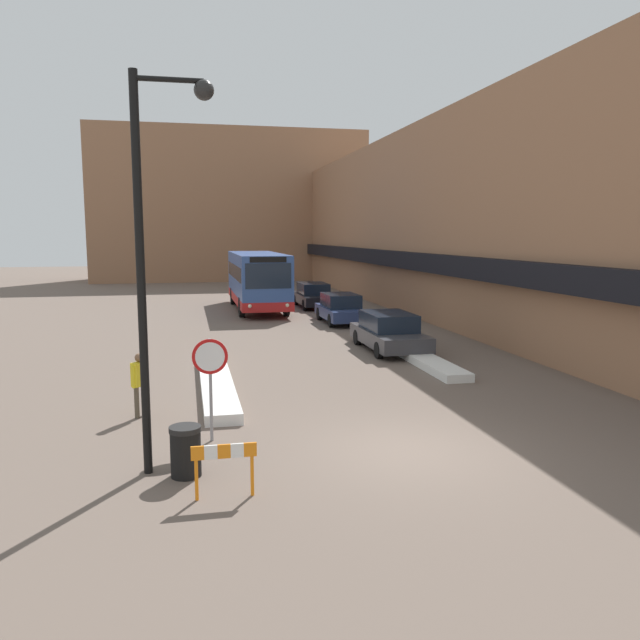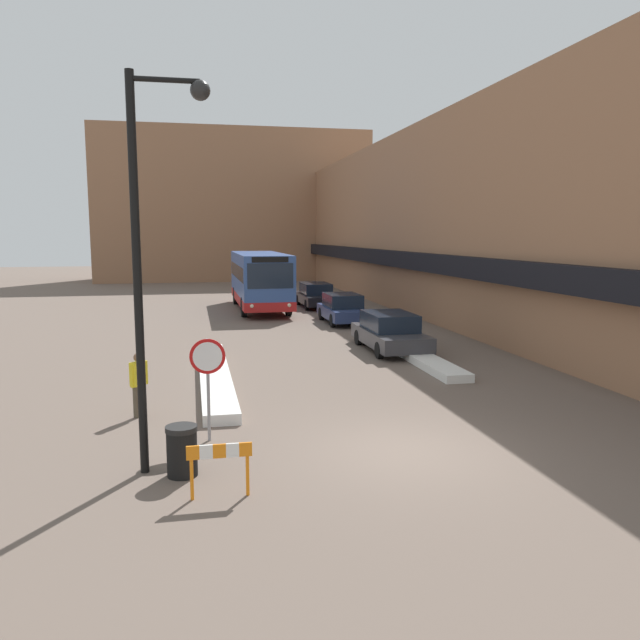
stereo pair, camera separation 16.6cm
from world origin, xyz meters
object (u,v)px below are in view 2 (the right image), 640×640
object	(u,v)px
stop_sign	(208,367)
construction_barricade	(220,460)
parked_car_back	(316,295)
trash_bin	(182,451)
city_bus	(260,279)
street_lamp	(150,235)
parked_car_front	(390,332)
pedestrian	(139,378)
parked_car_middle	(343,308)

from	to	relation	value
stop_sign	construction_barricade	size ratio (longest dim) A/B	2.04
parked_car_back	trash_bin	distance (m)	27.03
city_bus	parked_car_back	world-z (taller)	city_bus
city_bus	street_lamp	xyz separation A→B (m)	(-4.62, -25.02, 2.62)
parked_car_front	pedestrian	world-z (taller)	pedestrian
parked_car_back	construction_barricade	distance (m)	27.93
pedestrian	trash_bin	world-z (taller)	pedestrian
parked_car_middle	construction_barricade	xyz separation A→B (m)	(-7.03, -20.05, -0.07)
parked_car_front	city_bus	bearing A→B (deg)	103.95
parked_car_front	construction_barricade	distance (m)	14.26
parked_car_front	stop_sign	bearing A→B (deg)	-127.20
parked_car_middle	stop_sign	size ratio (longest dim) A/B	1.93
parked_car_middle	pedestrian	size ratio (longest dim) A/B	2.73
pedestrian	trash_bin	bearing A→B (deg)	-124.82
stop_sign	parked_car_front	bearing A→B (deg)	52.80
stop_sign	trash_bin	xyz separation A→B (m)	(-0.55, -1.90, -1.14)
parked_car_front	trash_bin	world-z (taller)	parked_car_front
stop_sign	street_lamp	bearing A→B (deg)	-121.89
parked_car_back	stop_sign	world-z (taller)	stop_sign
city_bus	trash_bin	distance (m)	25.72
street_lamp	trash_bin	distance (m)	3.99
street_lamp	pedestrian	distance (m)	5.18
stop_sign	pedestrian	size ratio (longest dim) A/B	1.42
city_bus	pedestrian	bearing A→B (deg)	-103.89
parked_car_back	stop_sign	xyz separation A→B (m)	(-7.12, -24.01, 0.88)
construction_barricade	city_bus	bearing A→B (deg)	82.39
parked_car_front	street_lamp	xyz separation A→B (m)	(-8.11, -10.97, 3.71)
stop_sign	parked_car_middle	bearing A→B (deg)	67.30
city_bus	stop_sign	xyz separation A→B (m)	(-3.63, -23.44, -0.19)
pedestrian	construction_barricade	distance (m)	5.51
parked_car_middle	street_lamp	world-z (taller)	street_lamp
pedestrian	parked_car_back	bearing A→B (deg)	18.68
trash_bin	construction_barricade	bearing A→B (deg)	-60.23
trash_bin	construction_barricade	world-z (taller)	trash_bin
parked_car_back	pedestrian	bearing A→B (deg)	-111.85
city_bus	construction_barricade	distance (m)	26.72
parked_car_middle	trash_bin	world-z (taller)	parked_car_middle
pedestrian	parked_car_front	bearing A→B (deg)	-10.07
parked_car_front	stop_sign	size ratio (longest dim) A/B	2.08
parked_car_front	street_lamp	size ratio (longest dim) A/B	0.64
city_bus	pedestrian	size ratio (longest dim) A/B	6.52
parked_car_front	stop_sign	world-z (taller)	stop_sign
street_lamp	construction_barricade	distance (m)	4.17
stop_sign	pedestrian	distance (m)	2.81
street_lamp	parked_car_front	bearing A→B (deg)	53.53
street_lamp	construction_barricade	bearing A→B (deg)	-53.10
street_lamp	pedestrian	bearing A→B (deg)	99.51
pedestrian	construction_barricade	xyz separation A→B (m)	(1.72, -5.23, -0.28)
parked_car_middle	parked_car_front	bearing A→B (deg)	-90.00
city_bus	stop_sign	distance (m)	23.72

